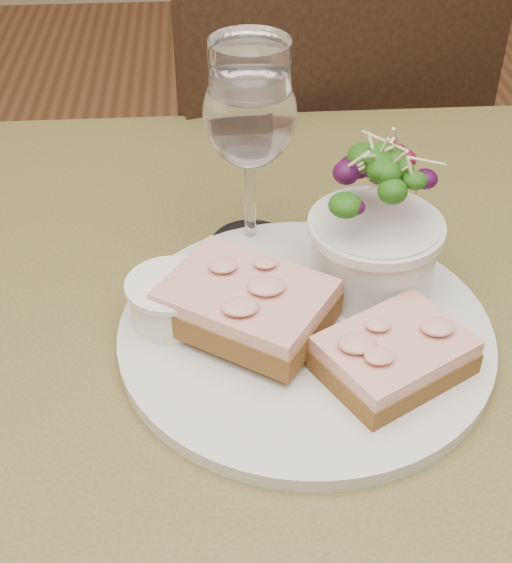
{
  "coord_description": "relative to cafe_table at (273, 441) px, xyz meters",
  "views": [
    {
      "loc": [
        -0.04,
        -0.43,
        1.16
      ],
      "look_at": [
        -0.01,
        0.01,
        0.81
      ],
      "focal_mm": 50.0,
      "sensor_mm": 36.0,
      "label": 1
    }
  ],
  "objects": [
    {
      "name": "cafe_table",
      "position": [
        0.0,
        0.0,
        0.0
      ],
      "size": [
        0.8,
        0.8,
        0.75
      ],
      "color": "#47411E",
      "rests_on": "ground"
    },
    {
      "name": "chair_far",
      "position": [
        0.08,
        0.63,
        -0.36
      ],
      "size": [
        0.52,
        0.52,
        0.9
      ],
      "rotation": [
        0.0,
        0.0,
        3.42
      ],
      "color": "black",
      "rests_on": "ground"
    },
    {
      "name": "dinner_plate",
      "position": [
        0.02,
        0.01,
        0.11
      ],
      "size": [
        0.29,
        0.29,
        0.01
      ],
      "primitive_type": "cylinder",
      "color": "silver",
      "rests_on": "cafe_table"
    },
    {
      "name": "sandwich_front",
      "position": [
        0.08,
        -0.04,
        0.13
      ],
      "size": [
        0.12,
        0.11,
        0.03
      ],
      "rotation": [
        0.0,
        0.0,
        0.52
      ],
      "color": "#4C3014",
      "rests_on": "dinner_plate"
    },
    {
      "name": "sandwich_back",
      "position": [
        -0.02,
        0.02,
        0.14
      ],
      "size": [
        0.15,
        0.14,
        0.03
      ],
      "rotation": [
        0.0,
        0.0,
        -0.59
      ],
      "color": "#4C3014",
      "rests_on": "dinner_plate"
    },
    {
      "name": "ramekin",
      "position": [
        -0.08,
        0.03,
        0.13
      ],
      "size": [
        0.06,
        0.06,
        0.04
      ],
      "color": "white",
      "rests_on": "dinner_plate"
    },
    {
      "name": "salad_bowl",
      "position": [
        0.08,
        0.06,
        0.17
      ],
      "size": [
        0.1,
        0.1,
        0.13
      ],
      "color": "silver",
      "rests_on": "dinner_plate"
    },
    {
      "name": "garnish",
      "position": [
        -0.04,
        0.08,
        0.12
      ],
      "size": [
        0.05,
        0.04,
        0.02
      ],
      "color": "black",
      "rests_on": "dinner_plate"
    },
    {
      "name": "wine_glass",
      "position": [
        -0.01,
        0.14,
        0.22
      ],
      "size": [
        0.08,
        0.08,
        0.18
      ],
      "color": "white",
      "rests_on": "cafe_table"
    }
  ]
}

